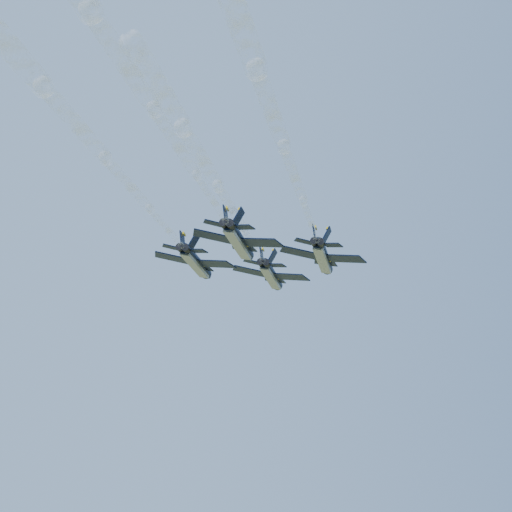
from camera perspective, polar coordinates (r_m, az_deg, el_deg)
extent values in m
cylinder|color=black|center=(112.13, 1.12, -1.38)|extent=(5.92, 11.24, 1.72)
cone|color=black|center=(118.72, 1.70, -2.08)|extent=(2.44, 2.73, 1.72)
ellipsoid|color=black|center=(115.03, 1.42, -1.46)|extent=(1.68, 2.28, 0.86)
cube|color=gray|center=(112.03, 1.07, -1.66)|extent=(5.13, 10.01, 0.63)
cube|color=black|center=(112.10, -0.40, -1.13)|extent=(5.13, 3.12, 1.13)
cube|color=yellow|center=(113.52, -0.24, -1.24)|extent=(4.81, 0.65, 1.13)
cube|color=black|center=(110.86, 2.51, -1.58)|extent=(5.55, 5.30, 1.13)
cube|color=yellow|center=(112.30, 2.64, -1.69)|extent=(3.86, 3.33, 1.13)
cube|color=black|center=(107.30, -0.33, -0.62)|extent=(2.23, 1.39, 0.56)
cube|color=black|center=(106.50, 1.54, -0.91)|extent=(2.56, 2.54, 0.56)
cube|color=black|center=(107.86, 0.41, -0.16)|extent=(1.09, 1.91, 2.24)
cube|color=black|center=(107.54, 1.16, -0.27)|extent=(1.84, 2.22, 2.02)
cylinder|color=black|center=(106.38, 0.33, -0.71)|extent=(1.42, 1.38, 1.12)
cylinder|color=black|center=(106.21, 0.74, -0.77)|extent=(1.42, 1.38, 1.12)
cylinder|color=black|center=(104.57, -4.40, -0.43)|extent=(5.92, 11.24, 1.72)
cone|color=black|center=(111.00, -3.46, -1.23)|extent=(2.44, 2.73, 1.72)
ellipsoid|color=black|center=(107.40, -3.93, -0.54)|extent=(1.68, 2.28, 0.86)
cube|color=gray|center=(104.47, -4.46, -0.73)|extent=(5.13, 10.01, 0.63)
cube|color=black|center=(104.84, -6.02, -0.15)|extent=(5.13, 3.12, 1.13)
cube|color=yellow|center=(106.21, -5.78, -0.29)|extent=(4.81, 0.65, 1.13)
cube|color=black|center=(103.04, -2.98, -0.63)|extent=(5.55, 5.30, 1.13)
cube|color=yellow|center=(104.44, -2.77, -0.76)|extent=(3.86, 3.33, 1.13)
cube|color=black|center=(100.07, -6.21, 0.43)|extent=(2.23, 1.39, 0.56)
cube|color=black|center=(98.91, -4.26, 0.14)|extent=(2.56, 2.54, 0.56)
cube|color=black|center=(100.50, -5.39, 0.92)|extent=(1.09, 1.91, 2.24)
cube|color=black|center=(100.03, -4.61, 0.81)|extent=(1.84, 2.22, 2.02)
cylinder|color=black|center=(99.02, -5.56, 0.35)|extent=(1.42, 1.38, 1.12)
cylinder|color=black|center=(98.77, -5.14, 0.29)|extent=(1.42, 1.38, 1.12)
cylinder|color=black|center=(101.81, 4.89, -0.05)|extent=(5.92, 11.24, 1.72)
cone|color=black|center=(108.43, 5.30, -0.89)|extent=(2.44, 2.73, 1.72)
ellipsoid|color=black|center=(104.74, 5.12, -0.18)|extent=(1.68, 2.28, 0.86)
cube|color=gray|center=(101.69, 4.84, -0.35)|extent=(5.13, 10.01, 0.63)
cube|color=black|center=(101.60, 3.22, 0.23)|extent=(5.13, 3.12, 1.13)
cube|color=yellow|center=(103.03, 3.35, 0.08)|extent=(4.81, 0.65, 1.13)
cube|color=black|center=(100.72, 6.47, -0.25)|extent=(5.55, 5.30, 1.13)
cube|color=yellow|center=(102.16, 6.55, -0.39)|extent=(3.86, 3.33, 1.13)
cube|color=black|center=(96.85, 3.48, 0.86)|extent=(2.23, 1.39, 0.56)
cube|color=black|center=(96.28, 5.58, 0.55)|extent=(2.56, 2.54, 0.56)
cube|color=black|center=(97.52, 4.27, 1.36)|extent=(1.09, 1.91, 2.24)
cube|color=black|center=(97.29, 5.12, 1.24)|extent=(1.84, 2.22, 2.02)
cylinder|color=black|center=(96.01, 4.25, 0.78)|extent=(1.42, 1.38, 1.12)
cylinder|color=black|center=(95.88, 4.70, 0.71)|extent=(1.42, 1.38, 1.12)
cylinder|color=black|center=(93.70, -1.26, 1.12)|extent=(5.92, 11.24, 1.72)
cone|color=black|center=(100.17, -0.42, 0.13)|extent=(2.44, 2.73, 1.72)
ellipsoid|color=black|center=(96.57, -0.83, 0.95)|extent=(1.68, 2.28, 0.86)
cube|color=gray|center=(93.58, -1.33, 0.79)|extent=(5.13, 10.01, 0.63)
cube|color=black|center=(93.83, -3.08, 1.42)|extent=(5.13, 3.12, 1.13)
cube|color=yellow|center=(95.22, -2.85, 1.24)|extent=(4.81, 0.65, 1.13)
cube|color=black|center=(92.31, 0.38, 0.92)|extent=(5.55, 5.30, 1.13)
cube|color=yellow|center=(93.73, 0.55, 0.75)|extent=(3.86, 3.33, 1.13)
cube|color=black|center=(89.07, -3.14, 2.16)|extent=(2.23, 1.39, 0.56)
cube|color=black|center=(88.09, -0.90, 1.85)|extent=(2.56, 2.54, 0.56)
cube|color=black|center=(89.61, -2.23, 2.70)|extent=(1.09, 1.91, 2.24)
cube|color=black|center=(89.21, -1.33, 2.58)|extent=(1.84, 2.22, 2.02)
cylinder|color=black|center=(88.09, -2.37, 2.09)|extent=(1.42, 1.38, 1.12)
cylinder|color=black|center=(87.88, -1.89, 2.03)|extent=(1.42, 1.38, 1.12)
cylinder|color=white|center=(99.74, -0.19, 0.19)|extent=(6.16, 13.36, 0.91)
cylinder|color=white|center=(87.23, -1.92, 2.26)|extent=(6.48, 13.49, 1.26)
cylinder|color=white|center=(74.97, -4.22, 5.00)|extent=(6.86, 13.64, 1.66)
cylinder|color=white|center=(63.12, -7.45, 8.79)|extent=(7.29, 13.82, 2.13)
cylinder|color=white|center=(92.55, -6.54, 1.39)|extent=(6.16, 13.36, 0.91)
cylinder|color=white|center=(80.55, -9.40, 3.81)|extent=(6.48, 13.49, 1.26)
cylinder|color=white|center=(69.01, -13.26, 7.04)|extent=(6.86, 13.64, 1.66)
cylinder|color=white|center=(89.37, 3.95, 1.89)|extent=(6.16, 13.36, 0.91)
cylinder|color=white|center=(76.80, 2.68, 4.52)|extent=(6.48, 13.49, 1.26)
cylinder|color=white|center=(64.51, 0.89, 8.16)|extent=(6.86, 13.64, 1.66)
cylinder|color=white|center=(52.69, -1.78, 13.46)|extent=(7.29, 13.82, 2.13)
cylinder|color=white|center=(81.60, -3.23, 3.41)|extent=(6.16, 13.36, 0.91)
cylinder|color=white|center=(69.52, -5.96, 6.58)|extent=(6.48, 13.49, 1.26)
cylinder|color=white|center=(57.97, -9.87, 11.01)|extent=(6.86, 13.64, 1.66)
cylinder|color=white|center=(47.33, -15.86, 17.43)|extent=(7.29, 13.82, 2.13)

